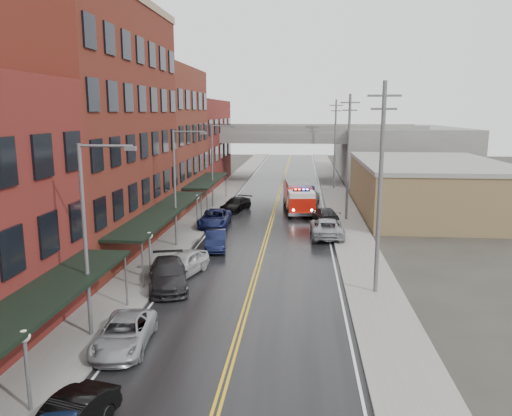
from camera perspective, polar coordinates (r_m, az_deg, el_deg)
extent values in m
cube|color=black|center=(44.22, 1.45, -2.59)|extent=(11.00, 160.00, 0.02)
cube|color=slate|center=(45.27, -7.81, -2.29)|extent=(3.00, 160.00, 0.15)
cube|color=slate|center=(44.34, 10.92, -2.67)|extent=(3.00, 160.00, 0.15)
cube|color=gray|center=(44.93, -5.76, -2.35)|extent=(0.30, 160.00, 0.15)
cube|color=gray|center=(44.20, 8.79, -2.64)|extent=(0.30, 160.00, 0.15)
cube|color=maroon|center=(39.40, -19.13, 8.38)|extent=(9.00, 20.00, 18.00)
cube|color=maroon|center=(55.87, -11.62, 7.78)|extent=(9.00, 15.00, 15.00)
cube|color=maroon|center=(72.85, -7.58, 7.41)|extent=(9.00, 20.00, 12.00)
cube|color=olive|center=(55.07, 19.06, 2.13)|extent=(14.00, 22.00, 5.00)
cube|color=slate|center=(84.51, 15.71, 6.21)|extent=(18.00, 30.00, 8.00)
cube|color=black|center=(21.14, -24.90, -10.45)|extent=(2.60, 16.00, 0.18)
cylinder|color=slate|center=(27.63, -14.63, -8.11)|extent=(0.10, 0.10, 3.00)
cube|color=black|center=(38.08, -10.59, -0.38)|extent=(2.60, 18.00, 0.18)
cylinder|color=slate|center=(30.14, -12.82, -6.42)|extent=(0.10, 0.10, 3.00)
cylinder|color=slate|center=(46.30, -6.27, -0.16)|extent=(0.10, 0.10, 3.00)
cube|color=black|center=(54.89, -5.63, 3.18)|extent=(2.60, 13.00, 0.18)
cylinder|color=slate|center=(49.00, -5.62, 0.47)|extent=(0.10, 0.10, 3.00)
cylinder|color=slate|center=(60.86, -3.46, 2.55)|extent=(0.10, 0.10, 3.00)
cylinder|color=#59595B|center=(19.69, -24.64, -17.14)|extent=(0.14, 0.14, 2.80)
sphere|color=silver|center=(19.06, -25.00, -13.13)|extent=(0.44, 0.44, 0.44)
cylinder|color=#59595B|center=(31.64, -12.01, -5.74)|extent=(0.14, 0.14, 2.80)
sphere|color=silver|center=(31.25, -12.12, -3.10)|extent=(0.44, 0.44, 0.44)
cylinder|color=#59595B|center=(44.79, -6.74, -0.67)|extent=(0.14, 0.14, 2.80)
sphere|color=silver|center=(44.52, -6.78, 1.22)|extent=(0.44, 0.44, 0.44)
cylinder|color=#59595B|center=(23.76, -18.93, -3.91)|extent=(0.18, 0.18, 9.00)
cylinder|color=#59595B|center=(22.60, -16.82, 6.81)|extent=(2.40, 0.12, 0.12)
cube|color=#59595B|center=(22.22, -14.16, 6.62)|extent=(0.50, 0.22, 0.18)
cylinder|color=#59595B|center=(38.59, -9.26, 2.07)|extent=(0.18, 0.18, 9.00)
cylinder|color=#59595B|center=(37.89, -7.69, 8.64)|extent=(2.40, 0.12, 0.12)
cube|color=#59595B|center=(37.66, -6.04, 8.52)|extent=(0.50, 0.22, 0.18)
cylinder|color=#59595B|center=(54.09, -5.03, 4.68)|extent=(0.18, 0.18, 9.00)
cylinder|color=#59595B|center=(53.60, -3.83, 9.35)|extent=(2.40, 0.12, 0.12)
cube|color=#59595B|center=(53.44, -2.65, 9.25)|extent=(0.50, 0.22, 0.18)
cylinder|color=#59595B|center=(28.57, 13.98, 1.86)|extent=(0.24, 0.24, 12.00)
cube|color=#59595B|center=(28.25, 14.48, 12.33)|extent=(1.80, 0.12, 0.12)
cube|color=#59595B|center=(28.24, 14.41, 10.91)|extent=(1.40, 0.12, 0.12)
cylinder|color=#59595B|center=(48.29, 10.49, 5.58)|extent=(0.24, 0.24, 12.00)
cube|color=#59595B|center=(48.11, 10.71, 11.76)|extent=(1.80, 0.12, 0.12)
cube|color=#59595B|center=(48.10, 10.68, 10.92)|extent=(1.40, 0.12, 0.12)
cylinder|color=#59595B|center=(68.18, 9.01, 7.13)|extent=(0.24, 0.24, 12.00)
cube|color=#59595B|center=(68.05, 9.15, 11.51)|extent=(1.80, 0.12, 0.12)
cube|color=#59595B|center=(68.04, 9.13, 10.92)|extent=(1.40, 0.12, 0.12)
cube|color=slate|center=(75.04, 3.15, 8.16)|extent=(40.00, 10.00, 1.50)
cube|color=slate|center=(76.53, -5.18, 5.37)|extent=(1.60, 8.00, 6.00)
cube|color=slate|center=(75.70, 11.50, 5.13)|extent=(1.60, 8.00, 6.00)
cube|color=#BC1408|center=(53.72, 4.75, 1.54)|extent=(3.21, 6.00, 2.20)
cube|color=#BC1408|center=(49.77, 5.18, 0.42)|extent=(2.89, 2.98, 1.57)
cube|color=silver|center=(49.59, 5.20, 1.61)|extent=(2.74, 2.76, 0.52)
cube|color=black|center=(49.92, 5.16, 0.82)|extent=(2.80, 1.94, 0.84)
cube|color=slate|center=(53.53, 4.77, 2.87)|extent=(2.90, 5.56, 0.31)
cube|color=black|center=(49.54, 5.21, 2.00)|extent=(1.70, 0.47, 0.15)
sphere|color=#FF0C0C|center=(49.47, 4.55, 2.10)|extent=(0.21, 0.21, 0.21)
sphere|color=#1933FF|center=(49.59, 5.87, 2.10)|extent=(0.21, 0.21, 0.21)
cylinder|color=black|center=(49.71, 3.86, -0.50)|extent=(1.08, 0.47, 1.05)
cylinder|color=black|center=(49.95, 6.49, -0.49)|extent=(1.08, 0.47, 1.05)
cylinder|color=black|center=(53.30, 3.55, 0.28)|extent=(1.08, 0.47, 1.05)
cylinder|color=black|center=(53.52, 6.01, 0.29)|extent=(1.08, 0.47, 1.05)
cylinder|color=black|center=(55.87, 3.35, 0.78)|extent=(1.08, 0.47, 1.05)
cylinder|color=black|center=(56.08, 5.70, 0.78)|extent=(1.08, 0.47, 1.05)
imported|color=#929599|center=(23.57, -14.83, -13.71)|extent=(2.60, 4.94, 1.32)
imported|color=black|center=(30.53, -9.98, -7.45)|extent=(3.66, 5.93, 1.61)
imported|color=#B2B2B2|center=(32.54, -8.32, -6.29)|extent=(3.04, 4.90, 1.56)
imported|color=black|center=(38.28, -4.64, -3.67)|extent=(2.15, 4.55, 1.44)
imported|color=#111742|center=(45.71, -4.72, -1.20)|extent=(2.74, 5.65, 1.55)
imported|color=black|center=(52.90, -2.32, 0.42)|extent=(3.37, 5.24, 1.41)
imported|color=#929499|center=(42.25, 8.08, -2.23)|extent=(2.76, 5.84, 1.61)
imported|color=#242426|center=(47.97, 7.75, -0.76)|extent=(3.17, 5.23, 1.42)
imported|color=silver|center=(58.66, 6.30, 1.43)|extent=(2.37, 4.57, 1.48)
imported|color=black|center=(61.46, 5.93, 1.89)|extent=(1.68, 4.62, 1.51)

